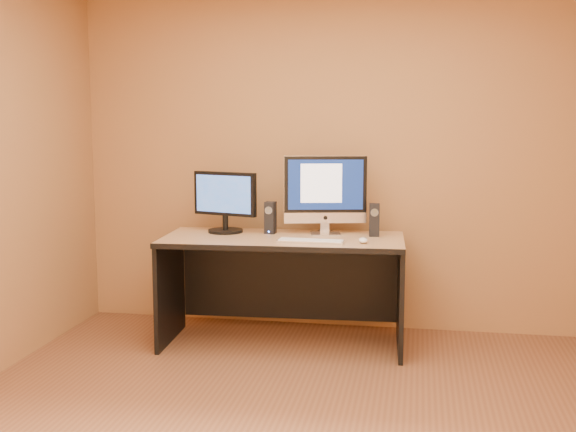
% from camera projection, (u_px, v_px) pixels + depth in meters
% --- Properties ---
extents(walls, '(4.00, 4.00, 2.60)m').
position_uv_depth(walls, '(291.00, 185.00, 3.58)').
color(walls, '#97653D').
rests_on(walls, ground).
extents(desk, '(1.73, 0.83, 0.79)m').
position_uv_depth(desk, '(283.00, 291.00, 5.15)').
color(desk, tan).
rests_on(desk, ground).
extents(imac, '(0.64, 0.35, 0.58)m').
position_uv_depth(imac, '(326.00, 194.00, 5.19)').
color(imac, '#B5B5B9').
rests_on(imac, desk).
extents(second_monitor, '(0.56, 0.38, 0.45)m').
position_uv_depth(second_monitor, '(225.00, 202.00, 5.29)').
color(second_monitor, black).
rests_on(second_monitor, desk).
extents(speaker_left, '(0.08, 0.08, 0.23)m').
position_uv_depth(speaker_left, '(270.00, 218.00, 5.25)').
color(speaker_left, black).
rests_on(speaker_left, desk).
extents(speaker_right, '(0.08, 0.08, 0.23)m').
position_uv_depth(speaker_right, '(374.00, 220.00, 5.14)').
color(speaker_right, black).
rests_on(speaker_right, desk).
extents(keyboard, '(0.46, 0.14, 0.02)m').
position_uv_depth(keyboard, '(311.00, 241.00, 4.90)').
color(keyboard, silver).
rests_on(keyboard, desk).
extents(mouse, '(0.07, 0.11, 0.04)m').
position_uv_depth(mouse, '(363.00, 240.00, 4.87)').
color(mouse, white).
rests_on(mouse, desk).
extents(cable_a, '(0.10, 0.22, 0.01)m').
position_uv_depth(cable_a, '(336.00, 233.00, 5.27)').
color(cable_a, black).
rests_on(cable_a, desk).
extents(cable_b, '(0.06, 0.19, 0.01)m').
position_uv_depth(cable_b, '(318.00, 231.00, 5.36)').
color(cable_b, black).
rests_on(cable_b, desk).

